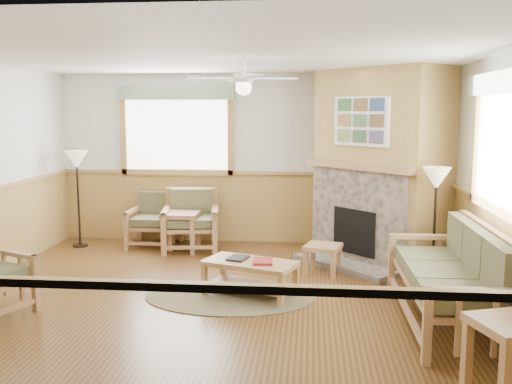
# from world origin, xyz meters

# --- Properties ---
(floor) EXTENTS (6.00, 6.00, 0.01)m
(floor) POSITION_xyz_m (0.00, 0.00, -0.01)
(floor) COLOR #553617
(floor) RESTS_ON ground
(ceiling) EXTENTS (6.00, 6.00, 0.01)m
(ceiling) POSITION_xyz_m (0.00, 0.00, 2.70)
(ceiling) COLOR white
(ceiling) RESTS_ON floor
(wall_back) EXTENTS (6.00, 0.02, 2.70)m
(wall_back) POSITION_xyz_m (0.00, 3.00, 1.35)
(wall_back) COLOR silver
(wall_back) RESTS_ON floor
(wall_front) EXTENTS (6.00, 0.02, 2.70)m
(wall_front) POSITION_xyz_m (0.00, -3.00, 1.35)
(wall_front) COLOR silver
(wall_front) RESTS_ON floor
(wall_right) EXTENTS (0.02, 6.00, 2.70)m
(wall_right) POSITION_xyz_m (3.00, 0.00, 1.35)
(wall_right) COLOR silver
(wall_right) RESTS_ON floor
(wainscot) EXTENTS (6.00, 6.00, 1.10)m
(wainscot) POSITION_xyz_m (0.00, 0.00, 0.55)
(wainscot) COLOR #AC8746
(wainscot) RESTS_ON floor
(fireplace) EXTENTS (3.11, 3.11, 2.70)m
(fireplace) POSITION_xyz_m (2.05, 2.05, 1.35)
(fireplace) COLOR #AC8746
(fireplace) RESTS_ON floor
(window_back) EXTENTS (1.90, 0.16, 1.50)m
(window_back) POSITION_xyz_m (-1.10, 2.96, 2.53)
(window_back) COLOR white
(window_back) RESTS_ON wall_back
(window_right) EXTENTS (0.16, 1.90, 1.50)m
(window_right) POSITION_xyz_m (2.96, -0.20, 2.53)
(window_right) COLOR white
(window_right) RESTS_ON wall_right
(ceiling_fan) EXTENTS (1.59, 1.59, 0.36)m
(ceiling_fan) POSITION_xyz_m (0.30, 0.30, 2.66)
(ceiling_fan) COLOR white
(ceiling_fan) RESTS_ON ceiling
(sofa) EXTENTS (2.13, 0.88, 0.98)m
(sofa) POSITION_xyz_m (2.43, -0.38, 0.49)
(sofa) COLOR #A5794D
(sofa) RESTS_ON floor
(armchair_back_left) EXTENTS (0.75, 0.75, 0.84)m
(armchair_back_left) POSITION_xyz_m (-1.39, 2.55, 0.42)
(armchair_back_left) COLOR #A5794D
(armchair_back_left) RESTS_ON floor
(armchair_back_right) EXTENTS (0.93, 0.93, 0.91)m
(armchair_back_right) POSITION_xyz_m (-0.77, 2.37, 0.46)
(armchair_back_right) COLOR #A5794D
(armchair_back_right) RESTS_ON floor
(coffee_table) EXTENTS (1.15, 0.85, 0.41)m
(coffee_table) POSITION_xyz_m (0.38, 0.24, 0.21)
(coffee_table) COLOR #A5794D
(coffee_table) RESTS_ON floor
(end_table_chairs) EXTENTS (0.53, 0.51, 0.60)m
(end_table_chairs) POSITION_xyz_m (-0.90, 2.25, 0.30)
(end_table_chairs) COLOR #A5794D
(end_table_chairs) RESTS_ON floor
(footstool) EXTENTS (0.54, 0.54, 0.38)m
(footstool) POSITION_xyz_m (1.23, 1.26, 0.19)
(footstool) COLOR #A5794D
(footstool) RESTS_ON floor
(braided_rug) EXTENTS (2.40, 2.40, 0.01)m
(braided_rug) POSITION_xyz_m (0.14, 0.19, 0.01)
(braided_rug) COLOR brown
(braided_rug) RESTS_ON floor
(floor_lamp_left) EXTENTS (0.45, 0.45, 1.52)m
(floor_lamp_left) POSITION_xyz_m (-2.55, 2.39, 0.76)
(floor_lamp_left) COLOR black
(floor_lamp_left) RESTS_ON floor
(floor_lamp_right) EXTENTS (0.42, 0.42, 1.47)m
(floor_lamp_right) POSITION_xyz_m (2.55, 0.84, 0.73)
(floor_lamp_right) COLOR black
(floor_lamp_right) RESTS_ON floor
(book_red) EXTENTS (0.24, 0.31, 0.03)m
(book_red) POSITION_xyz_m (0.53, 0.19, 0.44)
(book_red) COLOR maroon
(book_red) RESTS_ON coffee_table
(book_dark) EXTENTS (0.27, 0.31, 0.03)m
(book_dark) POSITION_xyz_m (0.23, 0.31, 0.44)
(book_dark) COLOR black
(book_dark) RESTS_ON coffee_table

